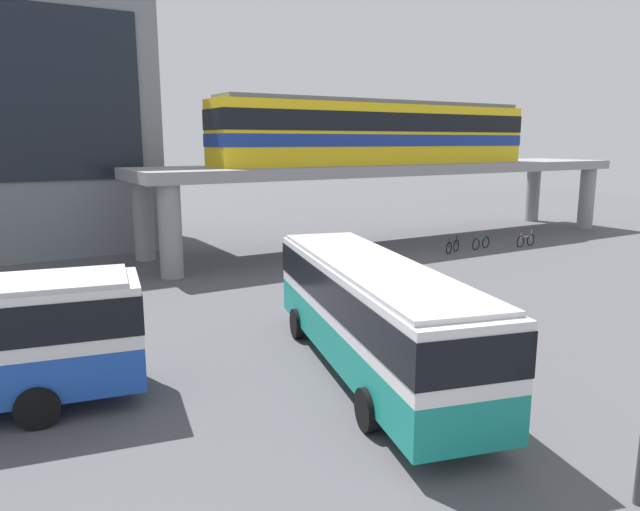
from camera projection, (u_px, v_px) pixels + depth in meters
ground_plane at (252, 308)px, 23.01m from camera, size 120.00×120.00×0.00m
elevated_platform at (400, 174)px, 37.36m from camera, size 33.98×6.53×5.07m
train at (380, 132)px, 36.02m from camera, size 21.84×2.96×3.84m
bus_main at (371, 306)px, 16.15m from camera, size 5.26×11.32×3.22m
bicycle_silver at (526, 241)px, 36.45m from camera, size 1.79×0.21×1.04m
bicycle_blue at (313, 276)px, 26.94m from camera, size 1.65×0.80×1.04m
bicycle_green at (481, 243)px, 35.59m from camera, size 1.77×0.39×1.04m
bicycle_black at (453, 247)px, 34.35m from camera, size 1.67×0.76×1.04m
bicycle_red at (374, 257)px, 31.22m from camera, size 1.70×0.68×1.04m
pedestrian_at_kerb at (376, 272)px, 25.66m from camera, size 0.47×0.45×1.73m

